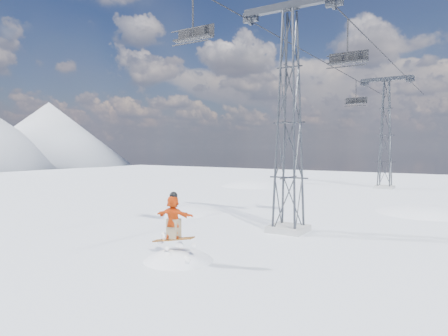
{
  "coord_description": "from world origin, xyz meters",
  "views": [
    {
      "loc": [
        8.75,
        -10.64,
        4.28
      ],
      "look_at": [
        -0.36,
        3.74,
        3.39
      ],
      "focal_mm": 32.0,
      "sensor_mm": 36.0,
      "label": 1
    }
  ],
  "objects_px": {
    "lift_tower_near": "(289,123)",
    "lift_chair_near": "(194,34)",
    "lift_tower_far": "(385,136)",
    "snowboarder_jump": "(179,303)"
  },
  "relations": [
    {
      "from": "lift_tower_near",
      "to": "lift_chair_near",
      "type": "height_order",
      "value": "lift_tower_near"
    },
    {
      "from": "lift_tower_far",
      "to": "snowboarder_jump",
      "type": "height_order",
      "value": "lift_tower_far"
    },
    {
      "from": "lift_tower_near",
      "to": "snowboarder_jump",
      "type": "relative_size",
      "value": 1.73
    },
    {
      "from": "lift_tower_near",
      "to": "lift_tower_far",
      "type": "bearing_deg",
      "value": 90.0
    },
    {
      "from": "lift_tower_near",
      "to": "lift_tower_far",
      "type": "distance_m",
      "value": 25.0
    },
    {
      "from": "lift_tower_far",
      "to": "snowboarder_jump",
      "type": "relative_size",
      "value": 1.73
    },
    {
      "from": "snowboarder_jump",
      "to": "lift_chair_near",
      "type": "xyz_separation_m",
      "value": [
        -0.74,
        2.03,
        10.65
      ]
    },
    {
      "from": "lift_tower_far",
      "to": "lift_chair_near",
      "type": "height_order",
      "value": "lift_tower_far"
    },
    {
      "from": "snowboarder_jump",
      "to": "lift_tower_near",
      "type": "bearing_deg",
      "value": 78.25
    },
    {
      "from": "lift_tower_far",
      "to": "lift_tower_near",
      "type": "bearing_deg",
      "value": -90.0
    }
  ]
}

